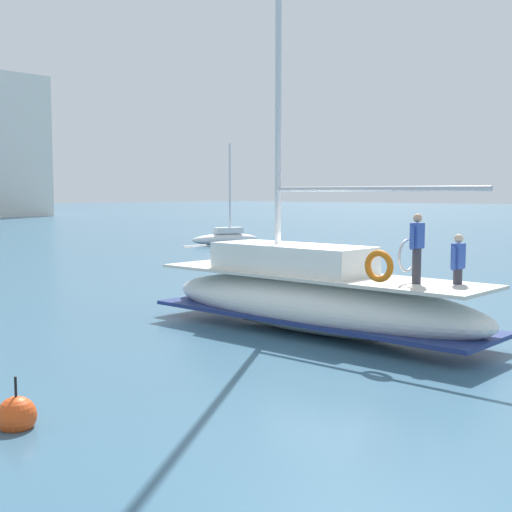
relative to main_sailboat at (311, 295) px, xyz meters
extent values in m
plane|color=#38607A|center=(0.28, -0.29, -0.92)|extent=(400.00, 400.00, 0.00)
ellipsoid|color=white|center=(0.00, -0.08, -0.22)|extent=(2.52, 9.63, 1.40)
cube|color=navy|center=(0.00, -0.08, -0.54)|extent=(2.54, 9.44, 0.10)
cube|color=beige|center=(0.00, -0.08, 0.52)|extent=(2.32, 9.15, 0.08)
cube|color=white|center=(-0.01, 0.64, 0.91)|extent=(1.73, 4.34, 0.70)
cylinder|color=silver|center=(-0.01, 1.12, 7.05)|extent=(0.16, 0.16, 12.99)
cylinder|color=#B7B7BC|center=(0.02, -1.76, 2.68)|extent=(0.19, 5.76, 0.12)
cylinder|color=silver|center=(-0.05, 4.34, 1.03)|extent=(0.90, 0.07, 0.06)
torus|color=orange|center=(-1.14, -2.73, 1.03)|extent=(0.15, 0.70, 0.70)
cylinder|color=#33333D|center=(0.04, -2.96, 0.96)|extent=(0.20, 0.20, 0.80)
cube|color=#3351AD|center=(0.04, -2.96, 1.64)|extent=(0.32, 0.20, 0.56)
sphere|color=tan|center=(0.04, -2.96, 2.03)|extent=(0.20, 0.20, 0.20)
cylinder|color=#3351AD|center=(-0.18, -2.96, 1.59)|extent=(0.09, 0.09, 0.50)
cylinder|color=#3351AD|center=(0.26, -2.95, 1.59)|extent=(0.09, 0.09, 0.50)
cylinder|color=#33333D|center=(0.60, -3.67, 0.73)|extent=(0.20, 0.20, 0.35)
cube|color=#3351AD|center=(0.60, -3.67, 1.19)|extent=(0.32, 0.20, 0.56)
sphere|color=beige|center=(0.60, -3.67, 1.58)|extent=(0.20, 0.20, 0.20)
cylinder|color=#3351AD|center=(0.38, -3.67, 1.14)|extent=(0.09, 0.09, 0.50)
cylinder|color=#3351AD|center=(0.82, -3.67, 1.14)|extent=(0.09, 0.09, 0.50)
torus|color=silver|center=(0.04, -2.72, 1.18)|extent=(0.76, 0.07, 0.76)
ellipsoid|color=silver|center=(18.92, 22.42, -0.53)|extent=(5.00, 2.57, 0.79)
cube|color=silver|center=(19.15, 22.34, 0.07)|extent=(2.09, 1.30, 0.40)
cylinder|color=silver|center=(19.26, 22.31, 2.88)|extent=(0.13, 0.13, 6.02)
sphere|color=#EA4C19|center=(-8.71, -1.31, -0.74)|extent=(0.60, 0.60, 0.60)
cylinder|color=black|center=(-8.71, -1.31, -0.44)|extent=(0.04, 0.04, 0.60)
cube|color=silver|center=(37.25, 89.77, 9.50)|extent=(9.85, 12.99, 20.85)
camera|label=1|loc=(-13.62, -10.79, 2.58)|focal=48.44mm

